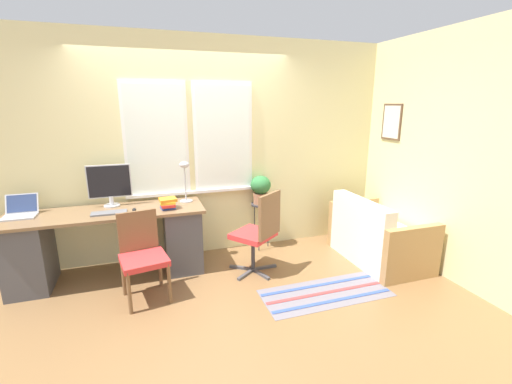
% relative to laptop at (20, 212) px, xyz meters
% --- Properties ---
extents(ground_plane, '(14.00, 14.00, 0.00)m').
position_rel_laptop_xyz_m(ground_plane, '(1.80, -0.42, -0.82)').
color(ground_plane, brown).
extents(wall_back_with_window, '(9.00, 0.12, 2.70)m').
position_rel_laptop_xyz_m(wall_back_with_window, '(1.81, 0.29, 0.53)').
color(wall_back_with_window, beige).
rests_on(wall_back_with_window, ground_plane).
extents(wall_right_with_picture, '(0.08, 9.00, 2.70)m').
position_rel_laptop_xyz_m(wall_right_with_picture, '(4.42, -0.42, 0.53)').
color(wall_right_with_picture, beige).
rests_on(wall_right_with_picture, ground_plane).
extents(desk, '(2.06, 0.63, 0.78)m').
position_rel_laptop_xyz_m(desk, '(0.83, -0.10, -0.41)').
color(desk, brown).
rests_on(desk, ground_plane).
extents(laptop, '(0.30, 0.29, 0.21)m').
position_rel_laptop_xyz_m(laptop, '(0.00, 0.00, 0.00)').
color(laptop, '#B7B7BC').
rests_on(laptop, desk).
extents(monitor, '(0.46, 0.18, 0.48)m').
position_rel_laptop_xyz_m(monitor, '(0.87, 0.10, 0.21)').
color(monitor, silver).
rests_on(monitor, desk).
extents(keyboard, '(0.35, 0.14, 0.02)m').
position_rel_laptop_xyz_m(keyboard, '(0.86, -0.20, -0.04)').
color(keyboard, slate).
rests_on(keyboard, desk).
extents(mouse, '(0.04, 0.07, 0.04)m').
position_rel_laptop_xyz_m(mouse, '(1.12, -0.20, -0.03)').
color(mouse, black).
rests_on(mouse, desk).
extents(desk_lamp, '(0.15, 0.15, 0.48)m').
position_rel_laptop_xyz_m(desk_lamp, '(1.70, 0.02, 0.29)').
color(desk_lamp, '#ADADB2').
rests_on(desk_lamp, desk).
extents(book_stack, '(0.20, 0.19, 0.12)m').
position_rel_laptop_xyz_m(book_stack, '(1.47, -0.21, 0.02)').
color(book_stack, '#2851B2').
rests_on(book_stack, desk).
extents(desk_chair_wooden, '(0.49, 0.50, 0.87)m').
position_rel_laptop_xyz_m(desk_chair_wooden, '(1.17, -0.64, -0.36)').
color(desk_chair_wooden, brown).
rests_on(desk_chair_wooden, ground_plane).
extents(office_chair_swivel, '(0.60, 0.60, 0.97)m').
position_rel_laptop_xyz_m(office_chair_swivel, '(2.43, -0.53, -0.32)').
color(office_chair_swivel, '#47474C').
rests_on(office_chair_swivel, ground_plane).
extents(couch_loveseat, '(0.74, 1.22, 0.80)m').
position_rel_laptop_xyz_m(couch_loveseat, '(3.93, -0.66, -0.54)').
color(couch_loveseat, white).
rests_on(couch_loveseat, ground_plane).
extents(plant_stand, '(0.26, 0.26, 0.62)m').
position_rel_laptop_xyz_m(plant_stand, '(2.68, 0.14, -0.28)').
color(plant_stand, '#333338').
rests_on(plant_stand, ground_plane).
extents(potted_plant, '(0.26, 0.26, 0.38)m').
position_rel_laptop_xyz_m(potted_plant, '(2.68, 0.14, 0.01)').
color(potted_plant, '#9E6B4C').
rests_on(potted_plant, plant_stand).
extents(floor_rug_striped, '(1.34, 0.55, 0.01)m').
position_rel_laptop_xyz_m(floor_rug_striped, '(2.94, -1.18, -0.82)').
color(floor_rug_striped, slate).
rests_on(floor_rug_striped, ground_plane).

